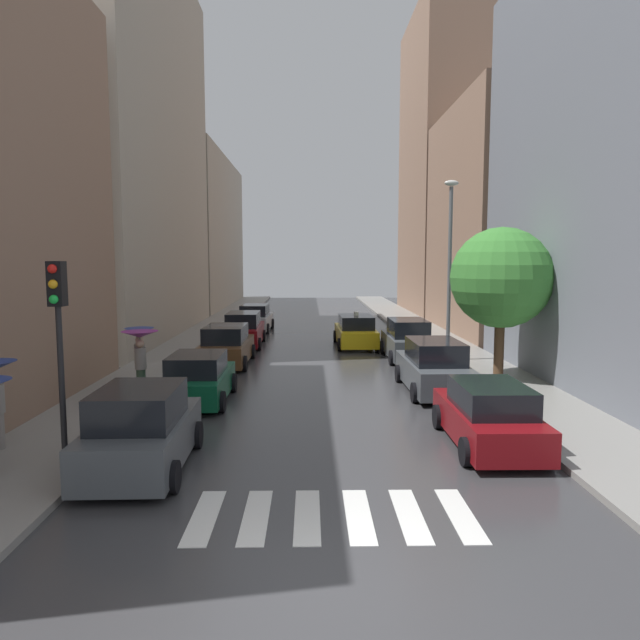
# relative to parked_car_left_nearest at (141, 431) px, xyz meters

# --- Properties ---
(ground_plane) EXTENTS (28.00, 72.00, 0.04)m
(ground_plane) POSITION_rel_parked_car_left_nearest_xyz_m (3.99, 19.33, -0.86)
(ground_plane) COLOR #363639
(sidewalk_left) EXTENTS (3.00, 72.00, 0.15)m
(sidewalk_left) POSITION_rel_parked_car_left_nearest_xyz_m (-2.51, 19.33, -0.76)
(sidewalk_left) COLOR gray
(sidewalk_left) RESTS_ON ground
(sidewalk_right) EXTENTS (3.00, 72.00, 0.15)m
(sidewalk_right) POSITION_rel_parked_car_left_nearest_xyz_m (10.49, 19.33, -0.76)
(sidewalk_right) COLOR gray
(sidewalk_right) RESTS_ON ground
(crosswalk_stripes) EXTENTS (4.95, 2.20, 0.01)m
(crosswalk_stripes) POSITION_rel_parked_car_left_nearest_xyz_m (3.99, -2.31, -0.83)
(crosswalk_stripes) COLOR silver
(crosswalk_stripes) RESTS_ON ground
(building_left_mid) EXTENTS (6.00, 19.67, 22.07)m
(building_left_mid) POSITION_rel_parked_car_left_nearest_xyz_m (-7.01, 21.62, 10.20)
(building_left_mid) COLOR #9E9384
(building_left_mid) RESTS_ON ground
(building_left_far) EXTENTS (6.00, 21.94, 13.80)m
(building_left_far) POSITION_rel_parked_car_left_nearest_xyz_m (-7.01, 42.99, 6.06)
(building_left_far) COLOR #9E9384
(building_left_far) RESTS_ON ground
(building_right_mid) EXTENTS (6.00, 13.31, 13.51)m
(building_right_mid) POSITION_rel_parked_car_left_nearest_xyz_m (14.99, 22.90, 5.92)
(building_right_mid) COLOR #8C6B56
(building_right_mid) RESTS_ON ground
(building_right_far) EXTENTS (6.00, 13.01, 24.32)m
(building_right_far) POSITION_rel_parked_car_left_nearest_xyz_m (14.99, 36.56, 11.32)
(building_right_far) COLOR #8C6B56
(building_right_far) RESTS_ON ground
(parked_car_left_nearest) EXTENTS (2.12, 4.07, 1.81)m
(parked_car_left_nearest) POSITION_rel_parked_car_left_nearest_xyz_m (0.00, 0.00, 0.00)
(parked_car_left_nearest) COLOR #474C51
(parked_car_left_nearest) RESTS_ON ground
(parked_car_left_second) EXTENTS (2.03, 4.01, 1.56)m
(parked_car_left_second) POSITION_rel_parked_car_left_nearest_xyz_m (0.08, 5.85, -0.11)
(parked_car_left_second) COLOR #0C4C2D
(parked_car_left_second) RESTS_ON ground
(parked_car_left_third) EXTENTS (2.11, 4.62, 1.71)m
(parked_car_left_third) POSITION_rel_parked_car_left_nearest_xyz_m (0.04, 12.30, -0.04)
(parked_car_left_third) COLOR brown
(parked_car_left_third) RESTS_ON ground
(parked_car_left_fourth) EXTENTS (2.02, 4.76, 1.77)m
(parked_car_left_fourth) POSITION_rel_parked_car_left_nearest_xyz_m (0.17, 17.66, -0.01)
(parked_car_left_fourth) COLOR maroon
(parked_car_left_fourth) RESTS_ON ground
(parked_car_left_fifth) EXTENTS (2.15, 4.30, 1.68)m
(parked_car_left_fifth) POSITION_rel_parked_car_left_nearest_xyz_m (0.18, 23.84, -0.06)
(parked_car_left_fifth) COLOR #B2B7BF
(parked_car_left_fifth) RESTS_ON ground
(parked_car_right_nearest) EXTENTS (1.99, 4.25, 1.56)m
(parked_car_right_nearest) POSITION_rel_parked_car_left_nearest_xyz_m (7.88, 1.43, -0.10)
(parked_car_right_nearest) COLOR maroon
(parked_car_right_nearest) RESTS_ON ground
(parked_car_right_second) EXTENTS (2.08, 4.67, 1.79)m
(parked_car_right_second) POSITION_rel_parked_car_left_nearest_xyz_m (7.78, 7.15, -0.01)
(parked_car_right_second) COLOR #474C51
(parked_car_right_second) RESTS_ON ground
(parked_car_right_third) EXTENTS (2.02, 4.44, 1.82)m
(parked_car_right_third) POSITION_rel_parked_car_left_nearest_xyz_m (7.96, 13.49, 0.01)
(parked_car_right_third) COLOR #474C51
(parked_car_right_third) RESTS_ON ground
(taxi_midroad) EXTENTS (2.16, 4.67, 1.81)m
(taxi_midroad) POSITION_rel_parked_car_left_nearest_xyz_m (5.95, 17.41, -0.07)
(taxi_midroad) COLOR yellow
(taxi_midroad) RESTS_ON ground
(pedestrian_near_tree) EXTENTS (1.15, 1.15, 2.08)m
(pedestrian_near_tree) POSITION_rel_parked_car_left_nearest_xyz_m (-1.78, 6.11, 0.88)
(pedestrian_near_tree) COLOR #38513D
(pedestrian_near_tree) RESTS_ON sidewalk_left
(pedestrian_far_side) EXTENTS (0.96, 0.96, 2.06)m
(pedestrian_far_side) POSITION_rel_parked_car_left_nearest_xyz_m (-2.09, 7.10, 0.78)
(pedestrian_far_side) COLOR #38513D
(pedestrian_far_side) RESTS_ON sidewalk_left
(street_tree_right) EXTENTS (3.64, 3.64, 5.49)m
(street_tree_right) POSITION_rel_parked_car_left_nearest_xyz_m (10.51, 8.70, 2.97)
(street_tree_right) COLOR #513823
(street_tree_right) RESTS_ON sidewalk_right
(traffic_light_left_corner) EXTENTS (0.30, 0.42, 4.30)m
(traffic_light_left_corner) POSITION_rel_parked_car_left_nearest_xyz_m (-1.46, -0.42, 2.45)
(traffic_light_left_corner) COLOR black
(traffic_light_left_corner) RESTS_ON sidewalk_left
(lamp_post_right) EXTENTS (0.60, 0.28, 7.63)m
(lamp_post_right) POSITION_rel_parked_car_left_nearest_xyz_m (9.54, 12.48, 3.67)
(lamp_post_right) COLOR #595B60
(lamp_post_right) RESTS_ON sidewalk_right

